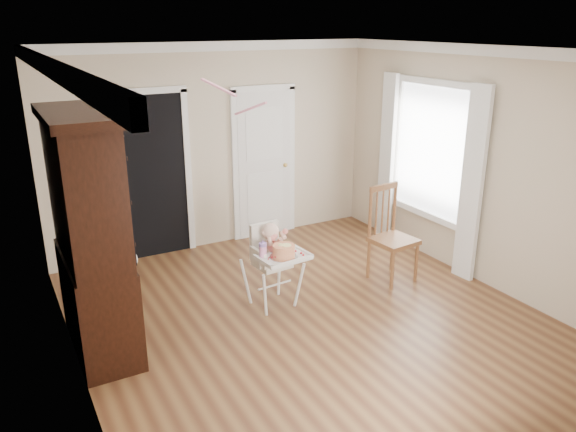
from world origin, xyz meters
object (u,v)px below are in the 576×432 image
high_chair (272,256)px  dining_chair (392,237)px  cake (284,251)px  china_cabinet (91,236)px  sippy_cup (263,250)px

high_chair → dining_chair: bearing=-8.1°
cake → china_cabinet: 1.87m
high_chair → dining_chair: dining_chair is taller
cake → sippy_cup: size_ratio=1.52×
high_chair → dining_chair: (1.54, -0.08, -0.04)m
high_chair → china_cabinet: china_cabinet is taller
china_cabinet → dining_chair: china_cabinet is taller
cake → china_cabinet: bearing=171.4°
sippy_cup → high_chair: bearing=34.7°
china_cabinet → dining_chair: (3.33, -0.12, -0.59)m
high_chair → cake: high_chair is taller
cake → china_cabinet: (-1.81, 0.27, 0.41)m
sippy_cup → china_cabinet: size_ratio=0.09×
cake → dining_chair: bearing=5.7°
sippy_cup → china_cabinet: bearing=174.3°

